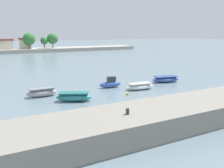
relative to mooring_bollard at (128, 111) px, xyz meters
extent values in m
plane|color=slate|center=(8.33, 6.55, -2.24)|extent=(400.00, 400.00, 0.00)
cube|color=gray|center=(8.33, 0.37, -1.24)|extent=(81.21, 5.80, 2.00)
cylinder|color=#2D2D33|center=(0.00, 0.00, 0.00)|extent=(0.30, 0.30, 0.49)
ellipsoid|color=#9E9EA3|center=(-3.85, 16.05, -1.75)|extent=(4.07, 1.39, 0.99)
cube|color=slate|center=(-3.85, 16.05, -1.17)|extent=(3.26, 1.16, 0.17)
ellipsoid|color=teal|center=(-0.67, 12.00, -1.75)|extent=(4.77, 3.37, 0.98)
cube|color=#226367|center=(-0.67, 12.00, -1.18)|extent=(3.85, 2.75, 0.17)
ellipsoid|color=#3856A8|center=(6.72, 16.45, -1.73)|extent=(3.63, 1.30, 1.01)
cube|color=#333338|center=(6.91, 16.44, -0.87)|extent=(1.34, 0.77, 0.72)
cube|color=black|center=(7.56, 16.39, -0.79)|extent=(0.12, 0.61, 0.51)
ellipsoid|color=white|center=(10.18, 13.31, -1.81)|extent=(4.55, 2.11, 0.85)
cube|color=#AFAFAF|center=(10.18, 13.31, -1.32)|extent=(3.65, 1.76, 0.13)
ellipsoid|color=#3856A8|center=(17.17, 15.74, -1.78)|extent=(5.22, 2.83, 0.91)
cube|color=navy|center=(17.17, 15.74, -1.27)|extent=(4.19, 2.34, 0.12)
sphere|color=yellow|center=(0.99, 16.34, -2.07)|extent=(0.34, 0.34, 0.34)
sphere|color=yellow|center=(6.87, 11.40, -2.05)|extent=(0.39, 0.39, 0.39)
cube|color=#9E998C|center=(8.33, 90.09, -1.53)|extent=(91.16, 11.75, 1.42)
cube|color=beige|center=(-4.03, 90.55, 0.92)|extent=(6.23, 4.06, 3.47)
cube|color=brown|center=(-4.03, 90.55, 3.01)|extent=(6.86, 4.46, 0.70)
cube|color=beige|center=(4.03, 90.86, 1.08)|extent=(4.63, 3.15, 3.79)
cube|color=brown|center=(4.03, 90.86, 3.33)|extent=(5.09, 3.47, 0.70)
cylinder|color=brown|center=(5.41, 88.79, 0.19)|extent=(0.36, 0.36, 2.02)
sphere|color=#2D6B33|center=(5.41, 88.79, 3.24)|extent=(5.09, 5.09, 5.09)
cylinder|color=brown|center=(15.37, 89.63, 0.24)|extent=(0.36, 0.36, 2.11)
sphere|color=#2D6B33|center=(15.37, 89.63, 3.18)|extent=(4.72, 4.72, 4.72)
cylinder|color=brown|center=(11.64, 89.33, 0.16)|extent=(0.36, 0.36, 1.94)
sphere|color=#2D6B33|center=(11.64, 89.33, 2.39)|extent=(3.16, 3.16, 3.16)
camera|label=1|loc=(-9.54, -15.76, 6.43)|focal=37.88mm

